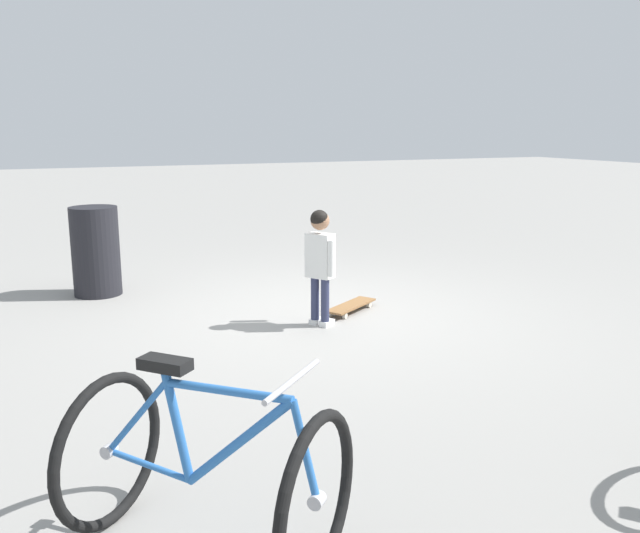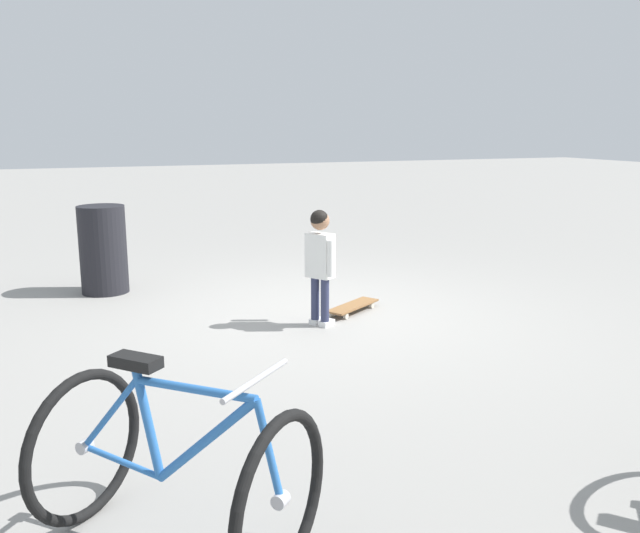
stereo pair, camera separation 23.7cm
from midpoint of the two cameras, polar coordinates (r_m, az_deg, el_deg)
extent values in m
plane|color=gray|center=(6.44, -1.40, -4.10)|extent=(50.00, 50.00, 0.00)
cylinder|color=#2D3351|center=(6.04, -1.56, -2.82)|extent=(0.08, 0.08, 0.42)
cube|color=white|center=(6.12, -1.39, -4.71)|extent=(0.15, 0.17, 0.05)
cylinder|color=#2D3351|center=(5.98, -0.70, -2.97)|extent=(0.08, 0.08, 0.42)
cube|color=white|center=(6.06, -0.53, -4.87)|extent=(0.15, 0.17, 0.05)
cube|color=white|center=(5.92, -1.15, 0.94)|extent=(0.28, 0.25, 0.40)
cylinder|color=white|center=(6.09, -1.81, 1.25)|extent=(0.06, 0.06, 0.32)
cylinder|color=white|center=(5.78, -0.23, 0.68)|extent=(0.06, 0.06, 0.32)
sphere|color=#9E7051|center=(5.87, -1.16, 3.96)|extent=(0.17, 0.17, 0.17)
sphere|color=black|center=(5.86, -1.22, 4.10)|extent=(0.16, 0.16, 0.16)
cube|color=olive|center=(6.49, 1.62, -3.36)|extent=(0.53, 0.67, 0.02)
cube|color=#B7B7BC|center=(6.69, 2.68, -3.03)|extent=(0.11, 0.08, 0.02)
cube|color=#B7B7BC|center=(6.30, 0.49, -3.96)|extent=(0.11, 0.08, 0.02)
cylinder|color=beige|center=(6.73, 2.12, -3.13)|extent=(0.06, 0.06, 0.06)
cylinder|color=beige|center=(6.66, 3.23, -3.31)|extent=(0.06, 0.06, 0.06)
cylinder|color=beige|center=(6.35, -0.08, -4.06)|extent=(0.06, 0.06, 0.06)
cylinder|color=beige|center=(6.27, 1.07, -4.27)|extent=(0.06, 0.06, 0.06)
torus|color=black|center=(2.74, -2.89, -19.44)|extent=(0.52, 0.55, 0.71)
torus|color=black|center=(3.27, -19.71, -14.68)|extent=(0.52, 0.55, 0.71)
cylinder|color=#B7B7BC|center=(2.74, -2.89, -19.44)|extent=(0.08, 0.08, 0.06)
cylinder|color=#B7B7BC|center=(3.27, -19.71, -14.68)|extent=(0.08, 0.08, 0.06)
cylinder|color=#2D6BB7|center=(2.81, -9.47, -14.71)|extent=(0.41, 0.38, 0.48)
cylinder|color=#2D6BB7|center=(2.75, -10.52, -10.47)|extent=(0.46, 0.43, 0.06)
cylinder|color=#2D6BB7|center=(2.96, -14.42, -13.26)|extent=(0.13, 0.12, 0.48)
cylinder|color=#2D6BB7|center=(3.15, -16.69, -16.05)|extent=(0.34, 0.32, 0.08)
cylinder|color=#2D6BB7|center=(3.09, -17.66, -12.28)|extent=(0.28, 0.26, 0.40)
cylinder|color=#2D6BB7|center=(2.66, -3.94, -15.53)|extent=(0.12, 0.11, 0.41)
cube|color=black|center=(2.89, -15.50, -8.09)|extent=(0.23, 0.22, 0.05)
cylinder|color=#B7B7BC|center=(2.57, -5.04, -9.76)|extent=(0.33, 0.35, 0.02)
cylinder|color=black|center=(7.50, -19.57, 1.25)|extent=(0.50, 0.50, 0.95)
camera|label=1|loc=(0.12, -91.15, -0.24)|focal=37.26mm
camera|label=2|loc=(0.12, 88.85, 0.24)|focal=37.26mm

